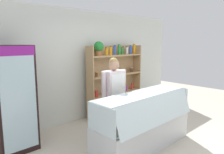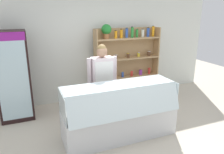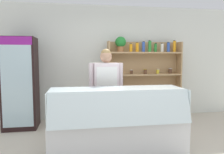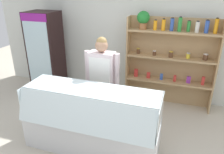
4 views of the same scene
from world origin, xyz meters
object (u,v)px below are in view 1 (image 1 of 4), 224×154
Objects in this scene: drinks_fridge at (13,99)px; shop_clerk at (114,91)px; shelving_unit at (113,74)px; deli_display_case at (143,130)px.

shop_clerk is (1.67, -0.82, 0.02)m from drinks_fridge.
drinks_fridge is 2.71m from shelving_unit.
shelving_unit is 1.49m from shop_clerk.
shelving_unit is at bearing 5.49° from drinks_fridge.
deli_display_case is at bearing -40.86° from drinks_fridge.
drinks_fridge is 2.40m from deli_display_case.
shelving_unit is 2.15m from deli_display_case.
shop_clerk reaches higher than deli_display_case.
deli_display_case is at bearing -83.85° from shop_clerk.
drinks_fridge is 0.92× the size of deli_display_case.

